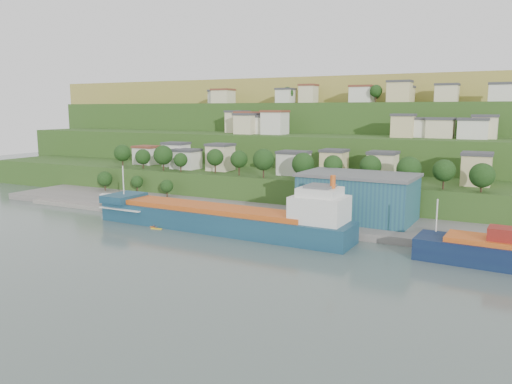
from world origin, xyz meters
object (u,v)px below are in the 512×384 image
Objects in this scene: cargo_ship_near at (226,220)px; caravan at (110,198)px; warehouse at (358,196)px; kayak_orange at (154,227)px.

cargo_ship_near reaches higher than caravan.
warehouse reaches higher than caravan.
cargo_ship_near is at bearing -38.04° from caravan.
cargo_ship_near is at bearing 34.89° from kayak_orange.
cargo_ship_near is 2.33× the size of warehouse.
warehouse is 56.92m from kayak_orange.
caravan is (-82.69, -8.46, -5.81)m from warehouse.
warehouse is 10.28× the size of kayak_orange.
cargo_ship_near reaches higher than kayak_orange.
kayak_orange is (33.44, -18.89, -2.40)m from caravan.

